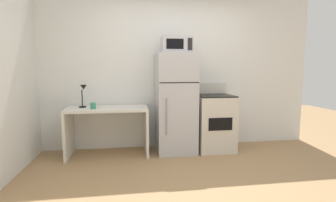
# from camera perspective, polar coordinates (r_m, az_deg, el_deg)

# --- Properties ---
(ground_plane) EXTENTS (12.00, 12.00, 0.00)m
(ground_plane) POSITION_cam_1_polar(r_m,az_deg,el_deg) (3.05, 5.99, -18.88)
(ground_plane) COLOR #9E7A51
(wall_back_white) EXTENTS (5.00, 0.10, 2.60)m
(wall_back_white) POSITION_cam_1_polar(r_m,az_deg,el_deg) (4.41, 0.59, 6.63)
(wall_back_white) COLOR silver
(wall_back_white) RESTS_ON ground
(desk) EXTENTS (1.24, 0.59, 0.75)m
(desk) POSITION_cam_1_polar(r_m,az_deg,el_deg) (4.08, -13.36, -4.49)
(desk) COLOR silver
(desk) RESTS_ON ground
(desk_lamp) EXTENTS (0.14, 0.12, 0.35)m
(desk_lamp) POSITION_cam_1_polar(r_m,az_deg,el_deg) (4.11, -18.56, 1.91)
(desk_lamp) COLOR black
(desk_lamp) RESTS_ON desk
(coffee_mug) EXTENTS (0.08, 0.08, 0.09)m
(coffee_mug) POSITION_cam_1_polar(r_m,az_deg,el_deg) (3.93, -16.53, -1.05)
(coffee_mug) COLOR #338C66
(coffee_mug) RESTS_ON desk
(refrigerator) EXTENTS (0.61, 0.62, 1.59)m
(refrigerator) POSITION_cam_1_polar(r_m,az_deg,el_deg) (4.08, 1.76, -0.53)
(refrigerator) COLOR #B7B7BC
(refrigerator) RESTS_ON ground
(microwave) EXTENTS (0.46, 0.35, 0.26)m
(microwave) POSITION_cam_1_polar(r_m,az_deg,el_deg) (4.05, 1.87, 12.51)
(microwave) COLOR #B7B7BC
(microwave) RESTS_ON refrigerator
(oven_range) EXTENTS (0.60, 0.61, 1.10)m
(oven_range) POSITION_cam_1_polar(r_m,az_deg,el_deg) (4.30, 10.32, -4.67)
(oven_range) COLOR beige
(oven_range) RESTS_ON ground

